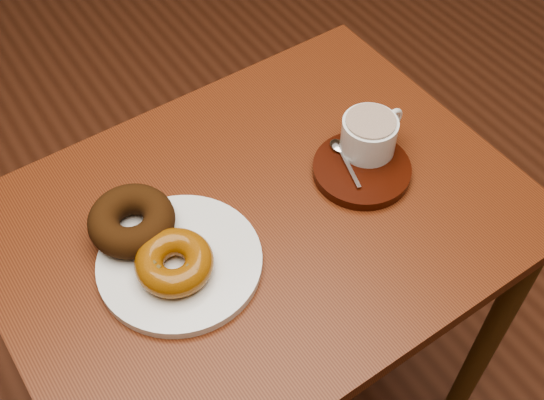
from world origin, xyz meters
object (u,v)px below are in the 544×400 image
cafe_table (261,259)px  saucer (362,170)px  donut_plate (180,262)px  coffee_cup (370,134)px

cafe_table → saucer: size_ratio=5.18×
donut_plate → coffee_cup: coffee_cup is taller
cafe_table → saucer: saucer is taller
donut_plate → saucer: 0.30m
saucer → cafe_table: bearing=174.5°
donut_plate → saucer: saucer is taller
coffee_cup → cafe_table: bearing=177.0°
saucer → coffee_cup: coffee_cup is taller
coffee_cup → saucer: bearing=-145.5°
cafe_table → donut_plate: bearing=-176.2°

